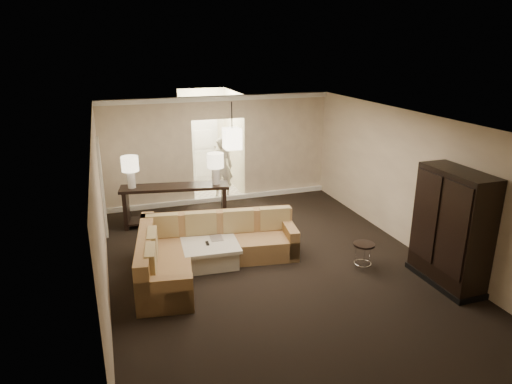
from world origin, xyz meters
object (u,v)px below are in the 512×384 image
object	(u,v)px
armoire	(451,231)
person	(222,164)
sectional_sofa	(203,250)
coffee_table	(210,252)
console_table	(176,201)
drink_table	(364,250)

from	to	relation	value
armoire	person	world-z (taller)	armoire
sectional_sofa	person	world-z (taller)	person
armoire	coffee_table	bearing A→B (deg)	151.13
console_table	person	xyz separation A→B (m)	(1.53, 1.64, 0.36)
console_table	armoire	bearing A→B (deg)	-36.33
armoire	drink_table	distance (m)	1.58
armoire	person	distance (m)	6.42
armoire	drink_table	xyz separation A→B (m)	(-1.09, 0.95, -0.64)
sectional_sofa	person	bearing A→B (deg)	79.11
coffee_table	console_table	xyz separation A→B (m)	(-0.30, 2.16, 0.35)
console_table	drink_table	bearing A→B (deg)	-37.95
armoire	drink_table	size ratio (longest dim) A/B	4.15
sectional_sofa	armoire	distance (m)	4.45
person	sectional_sofa	bearing A→B (deg)	78.73
armoire	person	size ratio (longest dim) A/B	1.12
drink_table	sectional_sofa	bearing A→B (deg)	161.31
console_table	armoire	xyz separation A→B (m)	(4.09, -4.25, 0.43)
coffee_table	person	distance (m)	4.06
coffee_table	armoire	size ratio (longest dim) A/B	0.55
sectional_sofa	console_table	world-z (taller)	console_table
coffee_table	armoire	distance (m)	4.39
sectional_sofa	armoire	size ratio (longest dim) A/B	1.59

